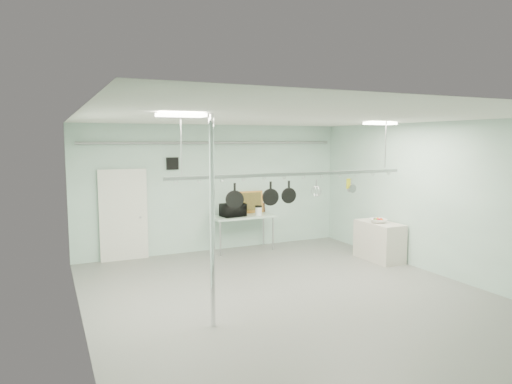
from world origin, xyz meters
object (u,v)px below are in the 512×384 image
pot_rack (294,173)px  coffee_canister (259,211)px  chrome_pole (212,223)px  fruit_bowl (378,221)px  skillet_left (235,195)px  skillet_mid (271,194)px  skillet_right (289,191)px  prep_table (243,218)px  side_cabinet (379,241)px  microwave (233,210)px

pot_rack → coffee_canister: 3.49m
chrome_pole → fruit_bowl: 5.21m
skillet_left → skillet_mid: bearing=18.7°
skillet_right → prep_table: bearing=87.7°
prep_table → side_cabinet: size_ratio=1.33×
prep_table → side_cabinet: prep_table is taller
prep_table → fruit_bowl: 3.34m
microwave → chrome_pole: bearing=56.8°
prep_table → fruit_bowl: size_ratio=4.14×
skillet_left → skillet_right: (1.07, 0.00, 0.01)m
pot_rack → chrome_pole: bearing=-154.7°
chrome_pole → pot_rack: chrome_pole is taller
skillet_mid → skillet_right: bearing=11.4°
side_cabinet → prep_table: bearing=139.2°
skillet_right → coffee_canister: bearing=80.8°
chrome_pole → skillet_left: bearing=50.9°
microwave → coffee_canister: size_ratio=2.82×
skillet_mid → coffee_canister: bearing=79.8°
pot_rack → skillet_right: bearing=180.0°
chrome_pole → skillet_left: chrome_pole is taller
pot_rack → skillet_right: size_ratio=12.21×
skillet_right → side_cabinet: bearing=26.2°
pot_rack → fruit_bowl: (2.88, 1.07, -1.28)m
pot_rack → fruit_bowl: bearing=20.4°
chrome_pole → skillet_right: chrome_pole is taller
fruit_bowl → skillet_right: 3.30m
chrome_pole → fruit_bowl: (4.78, 1.97, -0.65)m
pot_rack → fruit_bowl: size_ratio=12.42×
prep_table → skillet_mid: size_ratio=3.67×
chrome_pole → pot_rack: size_ratio=0.67×
prep_table → skillet_right: bearing=-98.7°
side_cabinet → pot_rack: (-2.95, -1.10, 1.78)m
fruit_bowl → side_cabinet: bearing=22.5°
prep_table → skillet_left: (-1.57, -3.30, 1.04)m
prep_table → microwave: microwave is taller
microwave → skillet_left: 3.62m
chrome_pole → skillet_left: 1.19m
prep_table → skillet_left: bearing=-115.4°
chrome_pole → prep_table: bearing=61.3°
skillet_mid → skillet_right: same height
coffee_canister → chrome_pole: bearing=-123.4°
side_cabinet → pot_rack: size_ratio=0.25×
pot_rack → fruit_bowl: 3.33m
microwave → skillet_left: (-1.29, -3.28, 0.80)m
prep_table → skillet_left: 3.80m
chrome_pole → coffee_canister: bearing=56.6°
fruit_bowl → skillet_mid: skillet_mid is taller
prep_table → microwave: 0.36m
chrome_pole → side_cabinet: bearing=22.4°
chrome_pole → coffee_canister: size_ratio=15.20×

